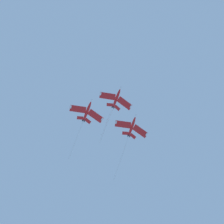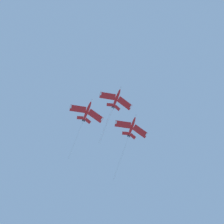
{
  "view_description": "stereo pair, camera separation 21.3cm",
  "coord_description": "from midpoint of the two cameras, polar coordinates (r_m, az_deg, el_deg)",
  "views": [
    {
      "loc": [
        -15.18,
        -8.0,
        1.74
      ],
      "look_at": [
        23.55,
        -1.66,
        156.44
      ],
      "focal_mm": 45.24,
      "sensor_mm": 36.0,
      "label": 1
    },
    {
      "loc": [
        -15.22,
        -7.79,
        1.74
      ],
      "look_at": [
        23.55,
        -1.66,
        156.44
      ],
      "focal_mm": 45.24,
      "sensor_mm": 36.0,
      "label": 2
    }
  ],
  "objects": [
    {
      "name": "jet_lead",
      "position": [
        159.8,
        0.24,
        0.9
      ],
      "size": [
        27.51,
        22.21,
        16.82
      ],
      "color": "red"
    },
    {
      "name": "jet_right_wing",
      "position": [
        158.11,
        -5.59,
        -1.38
      ],
      "size": [
        28.2,
        22.22,
        16.76
      ],
      "color": "red"
    },
    {
      "name": "jet_left_wing",
      "position": [
        158.9,
        3.51,
        -4.66
      ],
      "size": [
        30.43,
        23.55,
        19.0
      ],
      "color": "red"
    }
  ]
}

